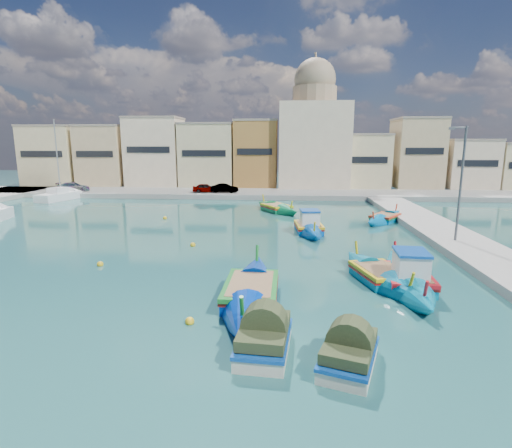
% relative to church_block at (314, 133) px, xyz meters
% --- Properties ---
extents(ground, '(160.00, 160.00, 0.00)m').
position_rel_church_block_xyz_m(ground, '(-10.00, -40.00, -8.41)').
color(ground, '#143E3D').
rests_on(ground, ground).
extents(east_quay, '(4.00, 70.00, 0.50)m').
position_rel_church_block_xyz_m(east_quay, '(8.00, -40.00, -8.16)').
color(east_quay, gray).
rests_on(east_quay, ground).
extents(north_quay, '(80.00, 8.00, 0.60)m').
position_rel_church_block_xyz_m(north_quay, '(-10.00, -8.00, -8.11)').
color(north_quay, gray).
rests_on(north_quay, ground).
extents(north_townhouses, '(83.20, 7.87, 10.19)m').
position_rel_church_block_xyz_m(north_townhouses, '(-3.32, -0.64, -3.41)').
color(north_townhouses, '#CBBC8C').
rests_on(north_townhouses, ground).
extents(church_block, '(10.00, 10.00, 19.10)m').
position_rel_church_block_xyz_m(church_block, '(0.00, 0.00, 0.00)').
color(church_block, beige).
rests_on(church_block, ground).
extents(quay_street_lamp, '(1.18, 0.16, 8.00)m').
position_rel_church_block_xyz_m(quay_street_lamp, '(7.44, -34.00, -4.07)').
color(quay_street_lamp, '#595B60').
rests_on(quay_street_lamp, ground).
extents(parked_cars, '(24.50, 2.46, 1.19)m').
position_rel_church_block_xyz_m(parked_cars, '(-21.66, -9.50, -7.22)').
color(parked_cars, '#4C1919').
rests_on(parked_cars, north_quay).
extents(luzzu_turquoise_cabin, '(2.66, 9.31, 2.95)m').
position_rel_church_block_xyz_m(luzzu_turquoise_cabin, '(2.05, -41.94, -8.05)').
color(luzzu_turquoise_cabin, '#007C9F').
rests_on(luzzu_turquoise_cabin, ground).
extents(luzzu_blue_cabin, '(2.64, 8.10, 2.82)m').
position_rel_church_block_xyz_m(luzzu_blue_cabin, '(-2.11, -29.95, -8.06)').
color(luzzu_blue_cabin, '#004DAA').
rests_on(luzzu_blue_cabin, ground).
extents(luzzu_cyan_mid, '(5.79, 7.27, 2.25)m').
position_rel_church_block_xyz_m(luzzu_cyan_mid, '(5.00, -24.99, -8.17)').
color(luzzu_cyan_mid, '#0065A3').
rests_on(luzzu_cyan_mid, ground).
extents(luzzu_green, '(5.94, 7.86, 2.52)m').
position_rel_church_block_xyz_m(luzzu_green, '(-4.91, -20.32, -8.14)').
color(luzzu_green, '#0A7242').
rests_on(luzzu_green, ground).
extents(luzzu_blue_south, '(2.37, 9.84, 2.84)m').
position_rel_church_block_xyz_m(luzzu_blue_south, '(-5.45, -44.28, -8.11)').
color(luzzu_blue_south, '#002DA0').
rests_on(luzzu_blue_south, ground).
extents(luzzu_cyan_south, '(3.96, 8.10, 2.44)m').
position_rel_church_block_xyz_m(luzzu_cyan_south, '(0.86, -41.35, -8.15)').
color(luzzu_cyan_south, '#00729C').
rests_on(luzzu_cyan_south, ground).
extents(tender_near, '(1.92, 3.19, 1.51)m').
position_rel_church_block_xyz_m(tender_near, '(-4.61, -48.80, -7.94)').
color(tender_near, beige).
rests_on(tender_near, ground).
extents(tender_far, '(2.35, 3.16, 1.39)m').
position_rel_church_block_xyz_m(tender_far, '(-1.91, -49.52, -7.98)').
color(tender_far, beige).
rests_on(tender_far, ground).
extents(yacht_north, '(4.03, 8.20, 10.55)m').
position_rel_church_block_xyz_m(yacht_north, '(-31.64, -12.39, -7.99)').
color(yacht_north, white).
rests_on(yacht_north, ground).
extents(mooring_buoys, '(18.39, 26.96, 0.36)m').
position_rel_church_block_xyz_m(mooring_buoys, '(-7.81, -34.61, -8.33)').
color(mooring_buoys, yellow).
rests_on(mooring_buoys, ground).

